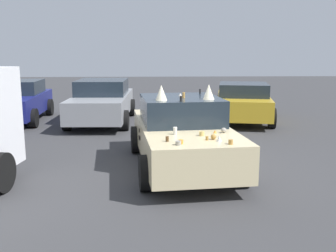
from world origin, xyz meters
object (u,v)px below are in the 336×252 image
Objects in this scene: parked_sedan_far_right at (102,101)px; parked_sedan_row_back_center at (243,102)px; parked_sedan_behind_right at (15,101)px; art_car_decorated at (182,133)px.

parked_sedan_far_right is 4.94m from parked_sedan_row_back_center.
parked_sedan_far_right is 1.02× the size of parked_sedan_row_back_center.
parked_sedan_behind_right is (0.37, 3.11, -0.03)m from parked_sedan_far_right.
art_car_decorated is 1.08× the size of parked_sedan_behind_right.
parked_sedan_row_back_center is at bearing 149.00° from art_car_decorated.
parked_sedan_behind_right is at bearing -95.17° from parked_sedan_far_right.
art_car_decorated is 0.99× the size of parked_sedan_row_back_center.
art_car_decorated is at bearing 165.97° from parked_sedan_row_back_center.
parked_sedan_far_right is at bearing 101.83° from parked_sedan_row_back_center.
art_car_decorated is at bearing 40.34° from parked_sedan_behind_right.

